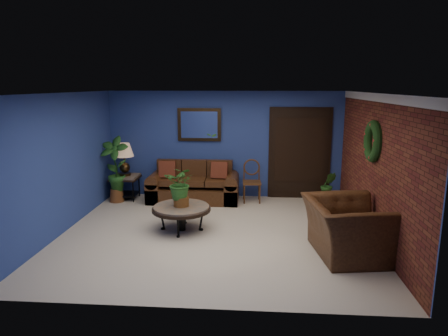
# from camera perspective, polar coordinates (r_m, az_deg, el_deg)

# --- Properties ---
(floor) EXTENTS (5.50, 5.50, 0.00)m
(floor) POSITION_cam_1_polar(r_m,az_deg,el_deg) (7.34, -1.29, -9.27)
(floor) COLOR beige
(floor) RESTS_ON ground
(wall_back) EXTENTS (5.50, 0.04, 2.50)m
(wall_back) POSITION_cam_1_polar(r_m,az_deg,el_deg) (9.44, 0.14, 3.36)
(wall_back) COLOR navy
(wall_back) RESTS_ON ground
(wall_left) EXTENTS (0.04, 5.00, 2.50)m
(wall_left) POSITION_cam_1_polar(r_m,az_deg,el_deg) (7.75, -22.03, 0.62)
(wall_left) COLOR navy
(wall_left) RESTS_ON ground
(wall_right_brick) EXTENTS (0.04, 5.00, 2.50)m
(wall_right_brick) POSITION_cam_1_polar(r_m,az_deg,el_deg) (7.26, 20.82, 0.00)
(wall_right_brick) COLOR maroon
(wall_right_brick) RESTS_ON ground
(ceiling) EXTENTS (5.50, 5.00, 0.02)m
(ceiling) POSITION_cam_1_polar(r_m,az_deg,el_deg) (6.85, -1.39, 10.65)
(ceiling) COLOR silver
(ceiling) RESTS_ON wall_back
(crown_molding) EXTENTS (0.03, 5.00, 0.14)m
(crown_molding) POSITION_cam_1_polar(r_m,az_deg,el_deg) (7.12, 21.29, 9.34)
(crown_molding) COLOR white
(crown_molding) RESTS_ON wall_right_brick
(wall_mirror) EXTENTS (1.02, 0.06, 0.77)m
(wall_mirror) POSITION_cam_1_polar(r_m,az_deg,el_deg) (9.40, -3.55, 6.19)
(wall_mirror) COLOR #3B2814
(wall_mirror) RESTS_ON wall_back
(closet_door) EXTENTS (1.44, 0.06, 2.18)m
(closet_door) POSITION_cam_1_polar(r_m,az_deg,el_deg) (9.48, 10.74, 1.96)
(closet_door) COLOR black
(closet_door) RESTS_ON wall_back
(wreath) EXTENTS (0.16, 0.72, 0.72)m
(wreath) POSITION_cam_1_polar(r_m,az_deg,el_deg) (7.21, 20.51, 3.59)
(wreath) COLOR black
(wreath) RESTS_ON wall_right_brick
(sofa) EXTENTS (2.06, 0.89, 0.93)m
(sofa) POSITION_cam_1_polar(r_m,az_deg,el_deg) (9.29, -4.30, -2.77)
(sofa) COLOR #4D2D16
(sofa) RESTS_ON ground
(coffee_table) EXTENTS (1.08, 1.08, 0.46)m
(coffee_table) POSITION_cam_1_polar(r_m,az_deg,el_deg) (7.39, -6.10, -5.86)
(coffee_table) COLOR #524E48
(coffee_table) RESTS_ON ground
(end_table) EXTENTS (0.62, 0.62, 0.57)m
(end_table) POSITION_cam_1_polar(r_m,az_deg,el_deg) (9.60, -13.89, -1.81)
(end_table) COLOR #524E48
(end_table) RESTS_ON ground
(table_lamp) EXTENTS (0.44, 0.44, 0.73)m
(table_lamp) POSITION_cam_1_polar(r_m,az_deg,el_deg) (9.48, -14.07, 1.75)
(table_lamp) COLOR #3B2814
(table_lamp) RESTS_ON end_table
(side_chair) EXTENTS (0.43, 0.43, 0.96)m
(side_chair) POSITION_cam_1_polar(r_m,az_deg,el_deg) (9.18, 3.99, -1.41)
(side_chair) COLOR #512C17
(side_chair) RESTS_ON ground
(armchair) EXTENTS (1.35, 1.50, 0.87)m
(armchair) POSITION_cam_1_polar(r_m,az_deg,el_deg) (6.59, 17.14, -8.24)
(armchair) COLOR #4D2D16
(armchair) RESTS_ON ground
(coffee_plant) EXTENTS (0.62, 0.56, 0.74)m
(coffee_plant) POSITION_cam_1_polar(r_m,az_deg,el_deg) (7.26, -6.18, -2.36)
(coffee_plant) COLOR brown
(coffee_plant) RESTS_ON coffee_table
(floor_plant) EXTENTS (0.35, 0.29, 0.75)m
(floor_plant) POSITION_cam_1_polar(r_m,az_deg,el_deg) (9.20, 14.65, -2.79)
(floor_plant) COLOR brown
(floor_plant) RESTS_ON ground
(tall_plant) EXTENTS (0.73, 0.56, 1.50)m
(tall_plant) POSITION_cam_1_polar(r_m,az_deg,el_deg) (9.37, -15.29, 0.17)
(tall_plant) COLOR brown
(tall_plant) RESTS_ON ground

